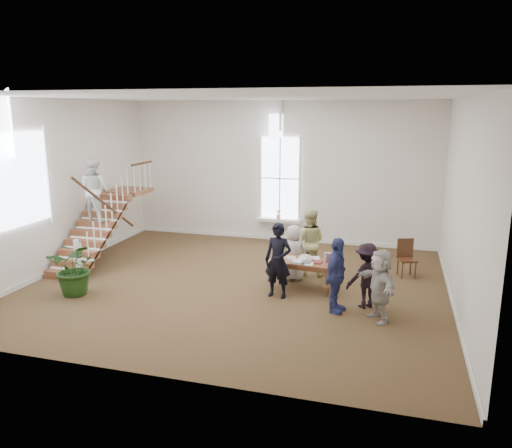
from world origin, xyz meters
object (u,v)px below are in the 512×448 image
(library_table, at_px, (303,264))
(floor_plant, at_px, (76,268))
(police_officer, at_px, (278,261))
(woman_cluster_a, at_px, (336,275))
(woman_cluster_b, at_px, (367,276))
(side_chair, at_px, (406,256))
(person_yellow, at_px, (309,242))
(woman_cluster_c, at_px, (380,285))
(elderly_woman, at_px, (293,253))

(library_table, height_order, floor_plant, floor_plant)
(police_officer, distance_m, woman_cluster_a, 1.48)
(woman_cluster_a, distance_m, floor_plant, 5.95)
(library_table, bearing_deg, woman_cluster_b, -18.18)
(woman_cluster_b, bearing_deg, library_table, -61.09)
(woman_cluster_a, height_order, side_chair, woman_cluster_a)
(woman_cluster_a, bearing_deg, police_officer, 82.63)
(woman_cluster_b, bearing_deg, police_officer, -38.08)
(library_table, height_order, person_yellow, person_yellow)
(woman_cluster_a, relative_size, woman_cluster_c, 1.08)
(elderly_woman, height_order, woman_cluster_a, woman_cluster_a)
(floor_plant, bearing_deg, person_yellow, 30.31)
(elderly_woman, relative_size, person_yellow, 0.81)
(side_chair, bearing_deg, elderly_woman, -177.59)
(person_yellow, height_order, side_chair, person_yellow)
(person_yellow, xyz_separation_m, woman_cluster_a, (0.98, -2.27, -0.06))
(elderly_woman, xyz_separation_m, woman_cluster_a, (1.28, -1.77, 0.10))
(library_table, relative_size, police_officer, 0.93)
(woman_cluster_b, bearing_deg, person_yellow, -85.01)
(woman_cluster_c, bearing_deg, elderly_woman, -162.76)
(library_table, xyz_separation_m, side_chair, (2.38, 1.70, -0.10))
(woman_cluster_a, bearing_deg, elderly_woman, 49.24)
(library_table, distance_m, side_chair, 2.93)
(floor_plant, bearing_deg, woman_cluster_b, 9.26)
(woman_cluster_a, distance_m, woman_cluster_c, 0.92)
(police_officer, bearing_deg, elderly_woman, 93.43)
(woman_cluster_b, bearing_deg, side_chair, -145.41)
(library_table, distance_m, elderly_woman, 0.71)
(person_yellow, distance_m, side_chair, 2.53)
(library_table, relative_size, elderly_woman, 1.14)
(person_yellow, bearing_deg, police_officer, 74.92)
(library_table, relative_size, woman_cluster_a, 0.99)
(elderly_woman, height_order, floor_plant, elderly_woman)
(person_yellow, bearing_deg, side_chair, -168.53)
(floor_plant, bearing_deg, side_chair, 25.26)
(police_officer, xyz_separation_m, elderly_woman, (0.10, 1.25, -0.16))
(person_yellow, bearing_deg, woman_cluster_a, 111.17)
(floor_plant, bearing_deg, woman_cluster_a, 5.91)
(floor_plant, bearing_deg, library_table, 19.60)
(woman_cluster_b, relative_size, floor_plant, 1.12)
(person_yellow, height_order, floor_plant, person_yellow)
(woman_cluster_c, xyz_separation_m, floor_plant, (-6.82, -0.41, -0.11))
(woman_cluster_b, bearing_deg, woman_cluster_a, 0.91)
(elderly_woman, relative_size, floor_plant, 1.10)
(woman_cluster_a, bearing_deg, floor_plant, 109.28)
(elderly_woman, bearing_deg, side_chair, -168.76)
(side_chair, bearing_deg, woman_cluster_a, -136.24)
(library_table, relative_size, woman_cluster_b, 1.12)
(police_officer, bearing_deg, side_chair, 47.56)
(woman_cluster_c, bearing_deg, side_chair, 139.14)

